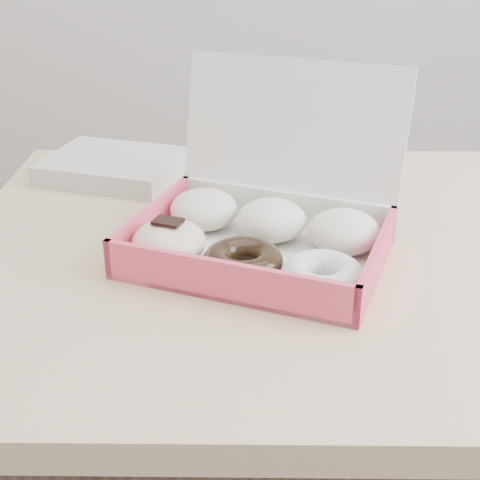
{
  "coord_description": "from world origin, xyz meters",
  "views": [
    {
      "loc": [
        -0.18,
        -0.85,
        1.18
      ],
      "look_at": [
        -0.19,
        -0.08,
        0.79
      ],
      "focal_mm": 50.0,
      "sensor_mm": 36.0,
      "label": 1
    }
  ],
  "objects": [
    {
      "name": "donut_box",
      "position": [
        -0.16,
        -0.03,
        0.79
      ],
      "size": [
        0.41,
        0.39,
        0.24
      ],
      "rotation": [
        0.0,
        0.0,
        -0.35
      ],
      "color": "white",
      "rests_on": "table"
    },
    {
      "name": "newspapers",
      "position": [
        -0.42,
        0.26,
        0.77
      ],
      "size": [
        0.27,
        0.23,
        0.04
      ],
      "primitive_type": "cube",
      "rotation": [
        0.0,
        0.0,
        -0.28
      ],
      "color": "white",
      "rests_on": "table"
    },
    {
      "name": "table",
      "position": [
        0.0,
        0.0,
        0.67
      ],
      "size": [
        1.2,
        0.8,
        0.75
      ],
      "color": "#CDB086",
      "rests_on": "ground"
    }
  ]
}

